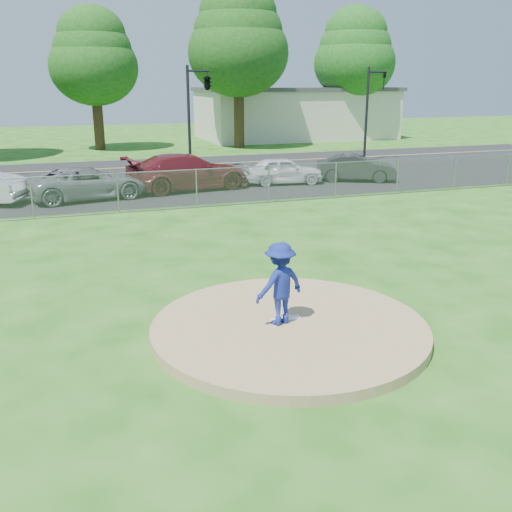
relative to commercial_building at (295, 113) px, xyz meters
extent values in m
plane|color=#1E5612|center=(-16.00, -28.00, -2.16)|extent=(120.00, 120.00, 0.00)
cylinder|color=#9F8157|center=(-16.00, -38.00, -2.06)|extent=(5.40, 5.40, 0.20)
cube|color=white|center=(-16.00, -37.80, -1.94)|extent=(0.60, 0.15, 0.04)
cube|color=gray|center=(-16.00, -26.00, -1.41)|extent=(40.00, 0.06, 1.50)
cube|color=black|center=(-16.00, -21.50, -2.15)|extent=(50.00, 8.00, 0.01)
cube|color=black|center=(-16.00, -14.00, -2.16)|extent=(60.00, 7.00, 0.01)
cube|color=beige|center=(0.00, 0.00, -0.16)|extent=(16.00, 9.00, 4.00)
cube|color=#3F3F42|center=(0.00, 0.00, 1.99)|extent=(16.40, 9.40, 0.30)
cylinder|color=#352113|center=(-17.00, -4.00, -0.23)|extent=(0.72, 0.72, 3.85)
ellipsoid|color=#154913|center=(-17.00, -4.00, 3.54)|extent=(6.16, 6.16, 5.24)
ellipsoid|color=#154913|center=(-17.00, -4.00, 4.62)|extent=(5.42, 5.42, 4.61)
ellipsoid|color=#154913|center=(-17.00, -4.00, 5.69)|extent=(4.68, 4.68, 3.98)
cylinder|color=#332412|center=(-7.00, -6.00, 0.12)|extent=(0.76, 0.76, 4.55)
ellipsoid|color=#154512|center=(-7.00, -6.00, 4.57)|extent=(7.28, 7.28, 6.19)
ellipsoid|color=#154512|center=(-7.00, -6.00, 5.85)|extent=(6.41, 6.41, 5.45)
ellipsoid|color=#154512|center=(-7.00, -6.00, 7.12)|extent=(5.53, 5.53, 4.70)
cylinder|color=#352213|center=(4.00, -3.00, -0.06)|extent=(0.74, 0.74, 4.20)
ellipsoid|color=#144E15|center=(4.00, -3.00, 4.06)|extent=(6.72, 6.72, 5.71)
ellipsoid|color=#144E15|center=(4.00, -3.00, 5.23)|extent=(5.91, 5.91, 5.03)
ellipsoid|color=#144E15|center=(4.00, -3.00, 6.41)|extent=(5.11, 5.11, 4.34)
cylinder|color=black|center=(-13.00, -16.00, 0.64)|extent=(0.16, 0.16, 5.60)
cylinder|color=black|center=(-12.40, -16.00, 3.14)|extent=(1.20, 0.12, 0.12)
imported|color=black|center=(-11.92, -16.00, 2.64)|extent=(0.53, 2.48, 1.00)
cylinder|color=black|center=(-2.00, -16.00, 0.64)|extent=(0.16, 0.16, 5.60)
cylinder|color=black|center=(-1.40, -16.00, 3.14)|extent=(1.20, 0.12, 0.12)
imported|color=black|center=(-0.92, -16.00, 2.64)|extent=(0.16, 0.20, 1.00)
imported|color=navy|center=(-16.17, -37.91, -1.14)|extent=(1.19, 0.89, 1.63)
imported|color=slate|center=(-18.85, -22.84, -1.47)|extent=(5.20, 3.09, 1.35)
imported|color=maroon|center=(-14.50, -22.08, -1.33)|extent=(5.90, 3.07, 1.63)
imported|color=silver|center=(-9.80, -22.04, -1.51)|extent=(3.93, 1.96, 1.29)
imported|color=#242427|center=(-6.07, -22.38, -1.50)|extent=(4.13, 2.87, 1.29)
camera|label=1|loc=(-19.96, -47.49, 2.55)|focal=40.00mm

